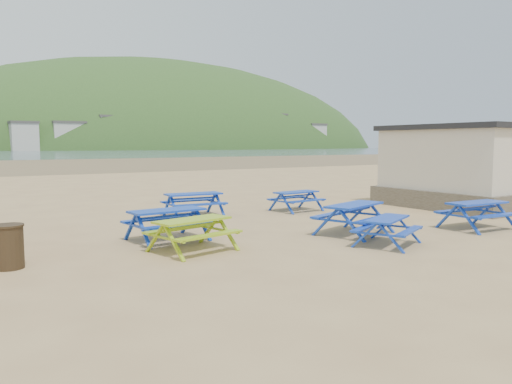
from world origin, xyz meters
TOP-DOWN VIEW (x-y plane):
  - ground at (0.00, 0.00)m, footprint 400.00×400.00m
  - wet_sand at (0.00, 55.00)m, footprint 400.00×400.00m
  - picnic_table_blue_a at (-3.40, 0.75)m, footprint 1.98×1.65m
  - picnic_table_blue_b at (-1.00, 4.19)m, footprint 1.98×1.65m
  - picnic_table_blue_c at (2.74, 3.40)m, footprint 1.79×1.49m
  - picnic_table_blue_d at (1.17, -1.18)m, footprint 2.35×2.10m
  - picnic_table_blue_e at (0.79, -2.70)m, footprint 1.98×1.82m
  - picnic_table_blue_f at (4.71, -2.48)m, footprint 1.95×1.62m
  - picnic_table_yellow at (-3.42, -0.76)m, footprint 2.03×1.76m
  - litter_bin at (-7.13, -0.24)m, footprint 0.59×0.59m
  - amenity_block at (10.50, 1.00)m, footprint 7.40×5.40m
  - headland_town at (90.00, 229.68)m, footprint 264.00×144.00m

SIDE VIEW (x-z plane):
  - headland_town at x=90.00m, z-range -63.91..44.09m
  - ground at x=0.00m, z-range 0.00..0.00m
  - wet_sand at x=0.00m, z-range 0.00..0.00m
  - picnic_table_blue_e at x=0.79m, z-range 0.00..0.67m
  - picnic_table_blue_c at x=2.74m, z-range 0.00..0.71m
  - picnic_table_yellow at x=-3.42m, z-range 0.00..0.74m
  - picnic_table_blue_f at x=4.71m, z-range 0.00..0.78m
  - picnic_table_blue_b at x=-1.00m, z-range 0.00..0.78m
  - picnic_table_blue_a at x=-3.40m, z-range 0.00..0.79m
  - picnic_table_blue_d at x=1.17m, z-range 0.00..0.82m
  - litter_bin at x=-7.13m, z-range 0.01..0.88m
  - amenity_block at x=10.50m, z-range -0.01..3.14m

